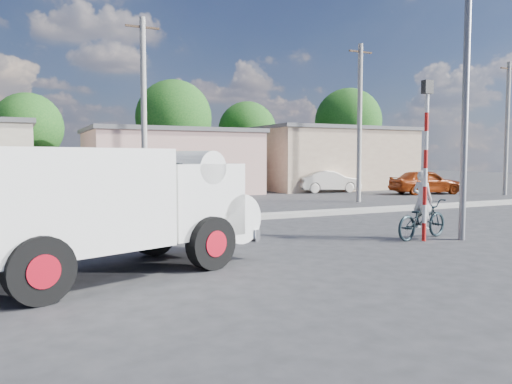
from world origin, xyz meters
name	(u,v)px	position (x,y,z in m)	size (l,w,h in m)	color
ground_plane	(364,262)	(0.00, 0.00, 0.00)	(120.00, 120.00, 0.00)	#28282A
median	(226,218)	(0.00, 8.00, 0.08)	(40.00, 0.80, 0.16)	#99968E
truck	(117,205)	(-5.07, 1.27, 1.36)	(6.32, 3.99, 2.46)	black
bicycle	(422,219)	(3.42, 1.81, 0.56)	(0.74, 2.13, 1.12)	black
cyclist	(422,210)	(3.42, 1.81, 0.81)	(0.59, 0.39, 1.62)	silver
car_cream	(328,181)	(11.56, 18.63, 0.71)	(1.50, 4.30, 1.42)	beige
car_red	(425,182)	(16.18, 14.66, 0.76)	(1.80, 4.47, 1.52)	#93300C
traffic_pole	(426,146)	(3.20, 1.50, 2.59)	(0.28, 0.18, 4.36)	red
streetlight	(462,59)	(4.14, 1.20, 4.96)	(2.34, 0.22, 9.00)	slate
building_row	(157,160)	(1.10, 22.00, 2.13)	(37.80, 7.30, 4.44)	#C2B392
tree_row	(169,122)	(3.76, 28.45, 4.99)	(43.62, 7.43, 8.42)	#38281E
utility_poles	(258,119)	(3.25, 12.00, 4.07)	(35.40, 0.24, 8.00)	#99968E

